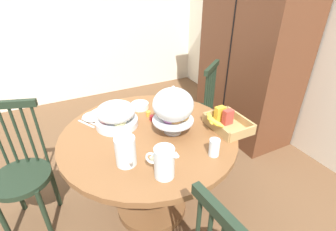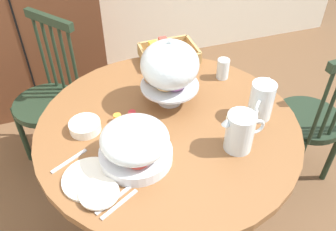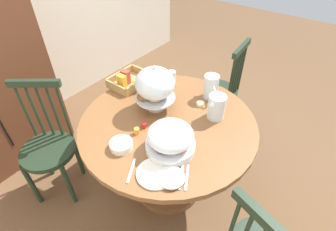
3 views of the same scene
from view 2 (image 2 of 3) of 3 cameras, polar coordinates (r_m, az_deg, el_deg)
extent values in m
plane|color=brown|center=(2.17, 0.00, -16.76)|extent=(10.00, 10.00, 0.00)
cylinder|color=brown|center=(1.64, 0.00, -1.85)|extent=(1.21, 1.21, 0.04)
cylinder|color=brown|center=(1.89, 0.00, -9.37)|extent=(0.14, 0.14, 0.63)
cylinder|color=brown|center=(2.17, 0.00, -15.39)|extent=(0.56, 0.56, 0.06)
cylinder|color=#1E2D1E|center=(2.25, 21.60, -0.55)|extent=(0.40, 0.40, 0.04)
cylinder|color=#1E2D1E|center=(2.54, 20.74, -1.61)|extent=(0.04, 0.04, 0.45)
cylinder|color=#1E2D1E|center=(2.39, 15.69, -3.48)|extent=(0.04, 0.04, 0.45)
cylinder|color=#1E2D1E|center=(2.42, 24.88, -5.67)|extent=(0.04, 0.04, 0.45)
cylinder|color=#1E2D1E|center=(2.25, 19.81, -7.97)|extent=(0.04, 0.04, 0.45)
cylinder|color=#1E2D1E|center=(1.98, 24.68, 1.34)|extent=(0.02, 0.02, 0.48)
cylinder|color=#1E2D1E|center=(1.94, 23.21, 0.83)|extent=(0.02, 0.02, 0.48)
cylinder|color=#1E2D1E|center=(2.32, -18.95, 1.68)|extent=(0.40, 0.40, 0.04)
cylinder|color=#1E2D1E|center=(2.50, -22.29, -2.94)|extent=(0.04, 0.04, 0.45)
cylinder|color=#1E2D1E|center=(2.32, -18.02, -5.67)|extent=(0.04, 0.04, 0.45)
cylinder|color=#1E2D1E|center=(2.61, -17.68, 0.53)|extent=(0.04, 0.04, 0.45)
cylinder|color=#1E2D1E|center=(2.44, -13.28, -1.80)|extent=(0.04, 0.04, 0.45)
cylinder|color=#1E2D1E|center=(2.37, -19.59, 9.43)|extent=(0.02, 0.02, 0.48)
cylinder|color=#1E2D1E|center=(2.32, -18.45, 9.00)|extent=(0.02, 0.02, 0.48)
cylinder|color=#1E2D1E|center=(2.27, -17.27, 8.55)|extent=(0.02, 0.02, 0.48)
cylinder|color=#1E2D1E|center=(2.22, -16.05, 8.08)|extent=(0.02, 0.02, 0.48)
cylinder|color=#1E2D1E|center=(2.17, -14.77, 7.58)|extent=(0.02, 0.02, 0.48)
cube|color=#1E2D1E|center=(2.15, -18.66, 14.40)|extent=(0.25, 0.31, 0.05)
cylinder|color=silver|center=(1.75, 0.26, 2.55)|extent=(0.12, 0.12, 0.02)
cylinder|color=silver|center=(1.73, 0.26, 3.51)|extent=(0.03, 0.03, 0.09)
cylinder|color=silver|center=(1.70, 0.27, 4.88)|extent=(0.28, 0.28, 0.01)
torus|color=#B27033|center=(1.69, 1.43, 5.73)|extent=(0.10, 0.10, 0.03)
torus|color=#D19347|center=(1.73, 0.47, 6.67)|extent=(0.10, 0.10, 0.03)
torus|color=#935628|center=(1.71, -2.28, 6.13)|extent=(0.10, 0.10, 0.03)
torus|color=tan|center=(1.66, -0.39, 5.02)|extent=(0.10, 0.10, 0.03)
torus|color=#994C84|center=(1.67, 1.06, 5.06)|extent=(0.10, 0.10, 0.03)
ellipsoid|color=silver|center=(1.63, 0.28, 8.18)|extent=(0.27, 0.27, 0.22)
sphere|color=silver|center=(1.57, 0.30, 11.87)|extent=(0.02, 0.02, 0.02)
cylinder|color=silver|center=(1.46, -5.16, -6.28)|extent=(0.30, 0.30, 0.05)
ellipsoid|color=beige|center=(1.45, -2.69, -4.60)|extent=(0.09, 0.09, 0.03)
ellipsoid|color=#8CBF59|center=(1.48, -5.77, -3.47)|extent=(0.09, 0.09, 0.03)
ellipsoid|color=#6B2D4C|center=(1.43, -7.90, -5.78)|extent=(0.09, 0.09, 0.03)
ellipsoid|color=#CC3D33|center=(1.39, -4.82, -7.24)|extent=(0.09, 0.09, 0.03)
ellipsoid|color=silver|center=(1.40, -5.38, -3.77)|extent=(0.28, 0.28, 0.13)
cylinder|color=silver|center=(1.67, 14.77, 2.33)|extent=(0.11, 0.11, 0.18)
cylinder|color=orange|center=(1.68, 14.61, 1.60)|extent=(0.10, 0.10, 0.12)
cone|color=silver|center=(1.68, 15.81, 5.60)|extent=(0.05, 0.05, 0.03)
torus|color=silver|center=(1.61, 14.14, 1.18)|extent=(0.06, 0.06, 0.07)
cylinder|color=silver|center=(1.49, 11.43, -2.60)|extent=(0.12, 0.12, 0.18)
cylinder|color=white|center=(1.51, 11.30, -3.33)|extent=(0.10, 0.10, 0.12)
cone|color=silver|center=(1.41, 9.31, -1.00)|extent=(0.04, 0.04, 0.03)
torus|color=silver|center=(1.52, 14.02, -1.75)|extent=(0.07, 0.02, 0.07)
cube|color=tan|center=(2.08, 0.15, 9.28)|extent=(0.30, 0.22, 0.01)
cube|color=tan|center=(1.98, 1.19, 8.42)|extent=(0.30, 0.02, 0.07)
cube|color=tan|center=(2.15, -0.81, 11.39)|extent=(0.30, 0.02, 0.07)
cube|color=tan|center=(2.03, -3.91, 9.25)|extent=(0.02, 0.22, 0.07)
cube|color=tan|center=(2.11, 4.08, 10.61)|extent=(0.02, 0.22, 0.07)
cube|color=gold|center=(2.02, -2.25, 10.17)|extent=(0.05, 0.07, 0.11)
cube|color=#B23D33|center=(2.05, -0.66, 10.79)|extent=(0.05, 0.07, 0.11)
ellipsoid|color=yellow|center=(1.91, 0.67, 9.33)|extent=(0.14, 0.08, 0.05)
ellipsoid|color=yellow|center=(1.92, 1.52, 9.48)|extent=(0.13, 0.03, 0.05)
ellipsoid|color=yellow|center=(1.93, 2.37, 9.62)|extent=(0.14, 0.08, 0.05)
cylinder|color=white|center=(1.43, -12.35, -9.88)|extent=(0.22, 0.22, 0.01)
cylinder|color=white|center=(1.37, -10.98, -12.13)|extent=(0.15, 0.15, 0.01)
cylinder|color=white|center=(1.63, -13.18, -1.69)|extent=(0.14, 0.14, 0.04)
cylinder|color=silver|center=(1.91, 8.81, 7.43)|extent=(0.06, 0.06, 0.11)
cylinder|color=beige|center=(1.66, 10.29, -0.68)|extent=(0.06, 0.06, 0.02)
cylinder|color=#B7282D|center=(1.65, -5.76, 0.08)|extent=(0.04, 0.04, 0.04)
cylinder|color=orange|center=(1.64, -8.12, -0.43)|extent=(0.04, 0.04, 0.04)
cube|color=silver|center=(1.36, -8.66, -13.20)|extent=(0.16, 0.09, 0.01)
cube|color=silver|center=(1.34, -7.81, -13.93)|extent=(0.16, 0.09, 0.01)
cube|color=silver|center=(1.52, -15.57, -7.03)|extent=(0.16, 0.09, 0.01)
camera|label=1|loc=(1.84, 56.57, 20.70)|focal=26.76mm
camera|label=3|loc=(0.75, -85.65, 10.17)|focal=27.37mm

